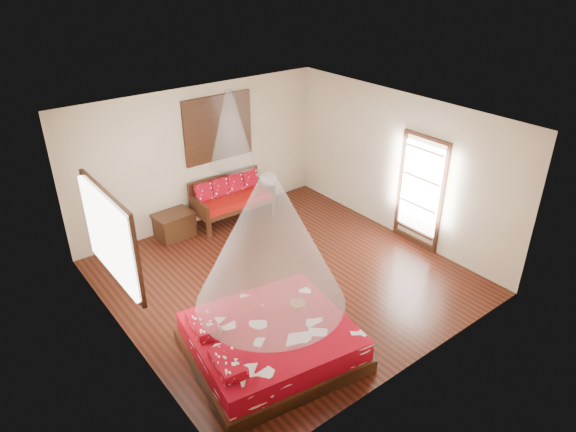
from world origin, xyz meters
name	(u,v)px	position (x,y,z in m)	size (l,w,h in m)	color
room	(284,205)	(0.00, 0.00, 1.40)	(5.54, 5.54, 2.84)	black
bed	(270,342)	(-1.33, -1.43, 0.25)	(2.44, 2.26, 0.65)	black
daybed	(231,197)	(0.44, 2.38, 0.52)	(1.66, 0.74, 0.94)	black
storage_chest	(174,225)	(-0.84, 2.45, 0.26)	(0.77, 0.58, 0.50)	black
shutter_panel	(218,128)	(0.44, 2.72, 1.90)	(1.52, 0.06, 1.32)	black
window_left	(112,235)	(-2.71, 0.20, 1.70)	(0.10, 1.74, 1.34)	black
glazed_door	(420,192)	(2.72, -0.60, 1.07)	(0.08, 1.02, 2.16)	black
wine_tray	(298,302)	(-0.71, -1.25, 0.55)	(0.23, 0.23, 0.19)	brown
mosquito_net_main	(270,242)	(-1.31, -1.43, 1.85)	(1.97, 1.97, 1.80)	white
mosquito_net_daybed	(231,129)	(0.44, 2.25, 2.00)	(0.88, 0.88, 1.50)	white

